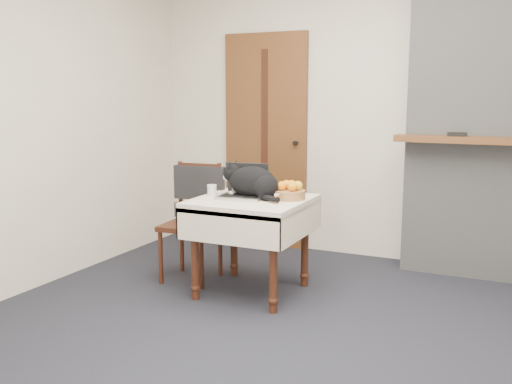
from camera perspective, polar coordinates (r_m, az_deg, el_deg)
ground at (r=3.42m, az=5.94°, el=-15.11°), size 4.50×4.50×0.00m
room_shell at (r=3.57m, az=8.98°, el=14.90°), size 4.52×4.01×2.61m
door at (r=5.40m, az=0.96°, el=5.07°), size 0.82×0.10×2.00m
chimney at (r=4.79m, az=24.06°, el=7.23°), size 1.62×0.48×2.60m
side_table at (r=4.10m, az=-0.43°, el=-2.22°), size 0.78×0.78×0.70m
laptop at (r=4.13m, az=-1.21°, el=0.30°), size 0.36×0.32×0.24m
cat at (r=4.09m, az=-0.26°, el=0.96°), size 0.52×0.29×0.26m
cream_jar at (r=4.21m, az=-4.43°, el=0.19°), size 0.07×0.07×0.08m
pill_bottle at (r=3.89m, az=2.07°, el=-0.65°), size 0.03×0.03×0.07m
fruit_basket at (r=4.06m, az=3.37°, el=0.03°), size 0.23×0.23×0.13m
desk_clutter at (r=4.05m, az=2.13°, el=-0.71°), size 0.13×0.03×0.01m
chair at (r=4.50m, az=-6.07°, el=-1.29°), size 0.44×0.43×0.91m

